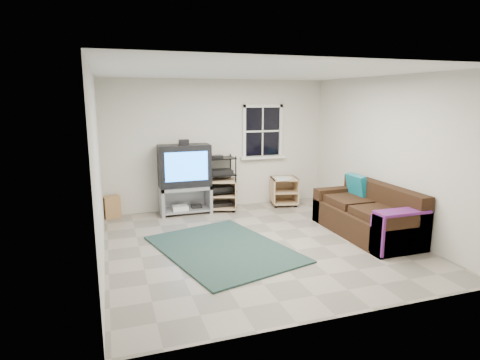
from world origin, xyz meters
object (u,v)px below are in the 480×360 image
object	(u,v)px
av_rack	(221,186)
side_table_right	(284,189)
sofa	(368,216)
side_table_left	(223,193)
tv_unit	(185,173)

from	to	relation	value
av_rack	side_table_right	size ratio (longest dim) A/B	1.75
av_rack	sofa	size ratio (longest dim) A/B	0.55
side_table_right	sofa	bearing A→B (deg)	-76.23
side_table_left	side_table_right	size ratio (longest dim) A/B	1.04
av_rack	side_table_right	distance (m)	1.36
side_table_right	sofa	distance (m)	2.24
tv_unit	side_table_left	world-z (taller)	tv_unit
tv_unit	sofa	xyz separation A→B (m)	(2.63, -2.21, -0.48)
sofa	av_rack	bearing A→B (deg)	129.86
tv_unit	av_rack	xyz separation A→B (m)	(0.75, 0.05, -0.32)
av_rack	sofa	world-z (taller)	av_rack
tv_unit	av_rack	distance (m)	0.82
av_rack	sofa	distance (m)	2.95
side_table_right	tv_unit	bearing A→B (deg)	178.99
side_table_right	sofa	xyz separation A→B (m)	(0.53, -2.17, -0.02)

